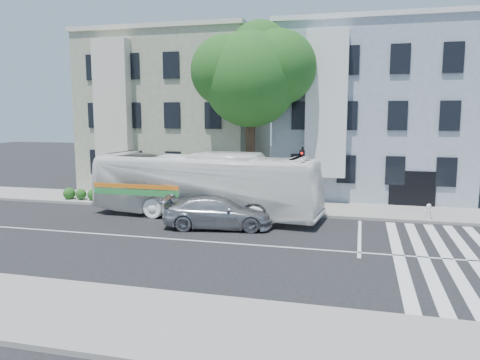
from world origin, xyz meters
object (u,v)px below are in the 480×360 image
(bus, at_px, (205,185))
(traffic_signal, at_px, (302,172))
(fire_hydrant, at_px, (429,211))
(sedan, at_px, (218,212))

(bus, relative_size, traffic_signal, 3.34)
(bus, bearing_deg, fire_hydrant, -74.99)
(sedan, height_order, fire_hydrant, sedan)
(sedan, xyz_separation_m, fire_hydrant, (10.11, 4.04, -0.22))
(bus, relative_size, sedan, 2.35)
(sedan, distance_m, fire_hydrant, 10.89)
(sedan, relative_size, traffic_signal, 1.42)
(sedan, bearing_deg, fire_hydrant, -78.00)
(sedan, height_order, traffic_signal, traffic_signal)
(traffic_signal, bearing_deg, fire_hydrant, -20.89)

